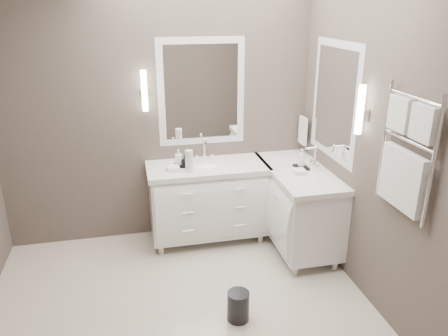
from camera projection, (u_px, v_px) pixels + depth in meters
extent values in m
cube|color=beige|center=(183.00, 318.00, 3.57)|extent=(3.20, 3.00, 0.01)
cube|color=#504540|center=(158.00, 113.00, 4.46)|extent=(3.20, 0.01, 2.70)
cube|color=#504540|center=(222.00, 289.00, 1.72)|extent=(3.20, 0.01, 2.70)
cube|color=#504540|center=(380.00, 147.00, 3.42)|extent=(0.01, 3.00, 2.70)
cube|color=white|center=(208.00, 200.00, 4.62)|extent=(1.20, 0.55, 0.70)
cube|color=white|center=(207.00, 167.00, 4.48)|extent=(1.24, 0.59, 0.05)
ellipsoid|color=white|center=(207.00, 169.00, 4.49)|extent=(0.36, 0.28, 0.12)
cylinder|color=white|center=(204.00, 150.00, 4.58)|extent=(0.02, 0.02, 0.22)
cube|color=white|center=(297.00, 205.00, 4.50)|extent=(0.55, 1.20, 0.70)
cube|color=white|center=(299.00, 172.00, 4.37)|extent=(0.59, 1.24, 0.05)
ellipsoid|color=white|center=(299.00, 173.00, 4.37)|extent=(0.36, 0.28, 0.12)
cylinder|color=white|center=(315.00, 158.00, 4.35)|extent=(0.02, 0.02, 0.22)
cube|color=white|center=(202.00, 92.00, 4.47)|extent=(0.90, 0.02, 1.10)
cube|color=white|center=(202.00, 92.00, 4.47)|extent=(0.77, 0.02, 0.96)
cube|color=white|center=(334.00, 101.00, 4.08)|extent=(0.02, 0.90, 1.10)
cube|color=white|center=(334.00, 101.00, 4.08)|extent=(0.02, 0.90, 0.96)
cube|color=white|center=(145.00, 96.00, 4.29)|extent=(0.05, 0.05, 0.10)
cylinder|color=white|center=(144.00, 91.00, 4.27)|extent=(0.06, 0.06, 0.40)
cube|color=white|center=(359.00, 116.00, 3.53)|extent=(0.05, 0.05, 0.10)
cylinder|color=white|center=(360.00, 110.00, 3.52)|extent=(0.06, 0.06, 0.40)
cylinder|color=white|center=(305.00, 118.00, 4.68)|extent=(0.02, 0.22, 0.02)
cube|color=white|center=(303.00, 131.00, 4.73)|extent=(0.03, 0.17, 0.30)
cylinder|color=white|center=(433.00, 164.00, 2.76)|extent=(0.03, 0.03, 0.90)
cylinder|color=white|center=(385.00, 140.00, 3.26)|extent=(0.03, 0.03, 0.90)
cube|color=white|center=(424.00, 123.00, 2.81)|extent=(0.06, 0.22, 0.24)
cube|color=white|center=(400.00, 114.00, 3.05)|extent=(0.06, 0.22, 0.24)
cube|color=white|center=(402.00, 179.00, 3.08)|extent=(0.06, 0.46, 0.42)
cylinder|color=black|center=(238.00, 306.00, 3.51)|extent=(0.21, 0.21, 0.25)
cube|color=black|center=(182.00, 165.00, 4.43)|extent=(0.16, 0.12, 0.02)
cube|color=black|center=(301.00, 167.00, 4.37)|extent=(0.13, 0.17, 0.02)
cylinder|color=silver|center=(189.00, 161.00, 4.26)|extent=(0.10, 0.10, 0.22)
imported|color=white|center=(179.00, 157.00, 4.42)|extent=(0.07, 0.08, 0.15)
imported|color=black|center=(185.00, 160.00, 4.39)|extent=(0.10, 0.10, 0.11)
imported|color=white|center=(302.00, 158.00, 4.34)|extent=(0.08, 0.09, 0.18)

